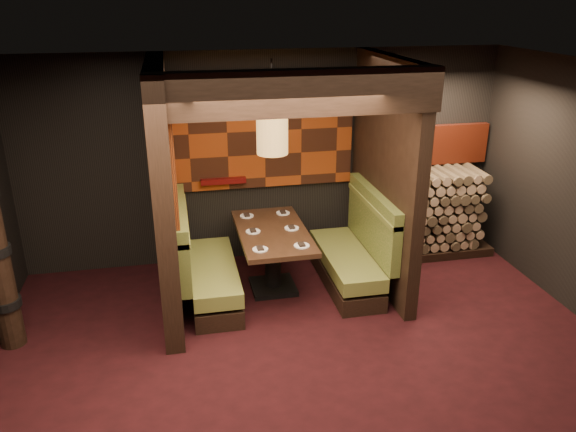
# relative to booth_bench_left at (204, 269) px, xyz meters

# --- Properties ---
(floor) EXTENTS (6.50, 5.50, 0.02)m
(floor) POSITION_rel_booth_bench_left_xyz_m (0.96, -1.65, -0.41)
(floor) COLOR black
(floor) RESTS_ON ground
(ceiling) EXTENTS (6.50, 5.50, 0.02)m
(ceiling) POSITION_rel_booth_bench_left_xyz_m (0.96, -1.65, 2.46)
(ceiling) COLOR black
(ceiling) RESTS_ON ground
(wall_back) EXTENTS (6.50, 0.02, 2.85)m
(wall_back) POSITION_rel_booth_bench_left_xyz_m (0.96, 1.11, 1.02)
(wall_back) COLOR black
(wall_back) RESTS_ON ground
(partition_left) EXTENTS (0.20, 2.20, 2.85)m
(partition_left) POSITION_rel_booth_bench_left_xyz_m (-0.39, -0.00, 1.02)
(partition_left) COLOR black
(partition_left) RESTS_ON floor
(partition_right) EXTENTS (0.15, 2.10, 2.85)m
(partition_right) POSITION_rel_booth_bench_left_xyz_m (2.26, 0.05, 1.02)
(partition_right) COLOR black
(partition_right) RESTS_ON floor
(header_beam) EXTENTS (2.85, 0.18, 0.44)m
(header_beam) POSITION_rel_booth_bench_left_xyz_m (0.94, -0.95, 2.23)
(header_beam) COLOR black
(header_beam) RESTS_ON partition_left
(tapa_back_panel) EXTENTS (2.40, 0.06, 1.55)m
(tapa_back_panel) POSITION_rel_booth_bench_left_xyz_m (0.94, 1.06, 1.42)
(tapa_back_panel) COLOR #913710
(tapa_back_panel) RESTS_ON wall_back
(tapa_side_panel) EXTENTS (0.04, 1.85, 1.45)m
(tapa_side_panel) POSITION_rel_booth_bench_left_xyz_m (-0.27, 0.17, 1.45)
(tapa_side_panel) COLOR #913710
(tapa_side_panel) RESTS_ON partition_left
(lacquer_shelf) EXTENTS (0.60, 0.12, 0.07)m
(lacquer_shelf) POSITION_rel_booth_bench_left_xyz_m (0.36, 1.00, 0.78)
(lacquer_shelf) COLOR #530A0A
(lacquer_shelf) RESTS_ON wall_back
(booth_bench_left) EXTENTS (0.68, 1.60, 1.14)m
(booth_bench_left) POSITION_rel_booth_bench_left_xyz_m (0.00, 0.00, 0.00)
(booth_bench_left) COLOR black
(booth_bench_left) RESTS_ON floor
(booth_bench_right) EXTENTS (0.68, 1.60, 1.14)m
(booth_bench_right) POSITION_rel_booth_bench_left_xyz_m (1.89, 0.00, 0.00)
(booth_bench_right) COLOR black
(booth_bench_right) RESTS_ON floor
(dining_table) EXTENTS (0.84, 1.54, 0.81)m
(dining_table) POSITION_rel_booth_bench_left_xyz_m (0.86, 0.07, 0.17)
(dining_table) COLOR black
(dining_table) RESTS_ON floor
(place_settings) EXTENTS (0.67, 1.23, 0.03)m
(place_settings) POSITION_rel_booth_bench_left_xyz_m (0.86, 0.07, 0.42)
(place_settings) COLOR white
(place_settings) RESTS_ON dining_table
(pendant_lamp) EXTENTS (0.36, 0.36, 1.06)m
(pendant_lamp) POSITION_rel_booth_bench_left_xyz_m (0.86, 0.02, 1.61)
(pendant_lamp) COLOR #AF8444
(pendant_lamp) RESTS_ON ceiling
(firewood_stack) EXTENTS (1.73, 0.70, 1.22)m
(firewood_stack) POSITION_rel_booth_bench_left_xyz_m (3.25, 0.70, 0.21)
(firewood_stack) COLOR black
(firewood_stack) RESTS_ON floor
(mosaic_header) EXTENTS (1.83, 0.10, 0.56)m
(mosaic_header) POSITION_rel_booth_bench_left_xyz_m (3.25, 1.03, 1.10)
(mosaic_header) COLOR maroon
(mosaic_header) RESTS_ON wall_back
(bay_front_post) EXTENTS (0.08, 0.08, 2.85)m
(bay_front_post) POSITION_rel_booth_bench_left_xyz_m (2.35, 0.31, 1.02)
(bay_front_post) COLOR black
(bay_front_post) RESTS_ON floor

